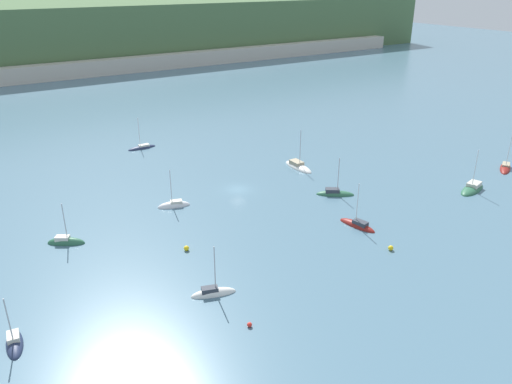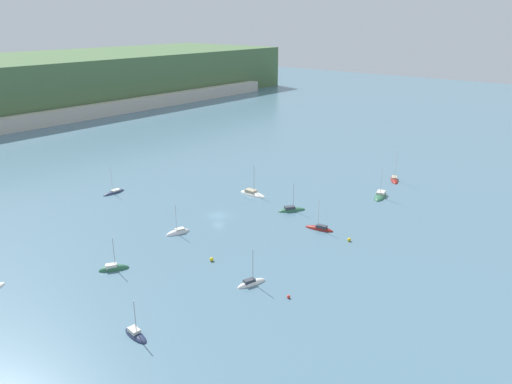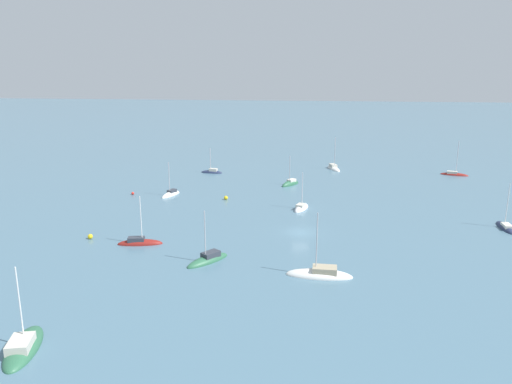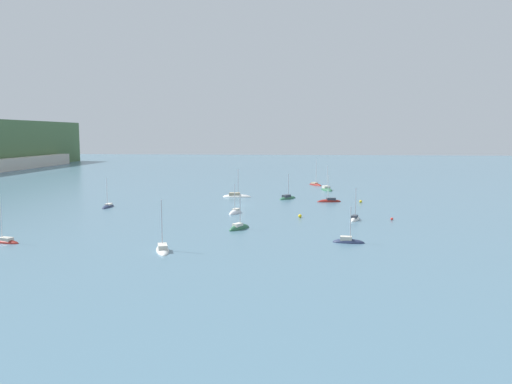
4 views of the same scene
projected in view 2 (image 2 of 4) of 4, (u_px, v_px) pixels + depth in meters
The scene contains 14 objects.
ground_plane at pixel (218, 215), 116.32m from camera, with size 600.00×600.00×0.00m, color slate.
sailboat_0 at pixel (114, 269), 91.36m from camera, with size 5.48×4.35×7.34m.
sailboat_1 at pixel (319, 229), 108.66m from camera, with size 2.99×6.64×7.80m.
sailboat_2 at pixel (114, 193), 131.00m from camera, with size 6.50×1.83×7.77m.
sailboat_4 at pixel (380, 196), 128.34m from camera, with size 8.29×4.70×8.57m.
sailboat_5 at pixel (178, 233), 106.72m from camera, with size 5.72×3.28×7.55m.
sailboat_6 at pixel (136, 335), 72.44m from camera, with size 2.35×5.40×6.69m.
sailboat_7 at pixel (394, 180), 141.21m from camera, with size 7.43×5.35×9.82m.
sailboat_8 at pixel (251, 284), 86.40m from camera, with size 5.80×3.18×7.47m.
sailboat_9 at pixel (291, 210), 119.05m from camera, with size 6.57×5.58×7.71m.
sailboat_11 at pixel (253, 194), 129.83m from camera, with size 2.76×8.17×8.82m.
mooring_buoy_0 at pixel (289, 297), 82.10m from camera, with size 0.56×0.56×0.56m.
mooring_buoy_1 at pixel (349, 240), 102.88m from camera, with size 0.74×0.74×0.74m.
mooring_buoy_2 at pixel (212, 259), 94.51m from camera, with size 0.76×0.76×0.76m.
Camera 2 is at (-77.53, -75.51, 43.89)m, focal length 35.00 mm.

